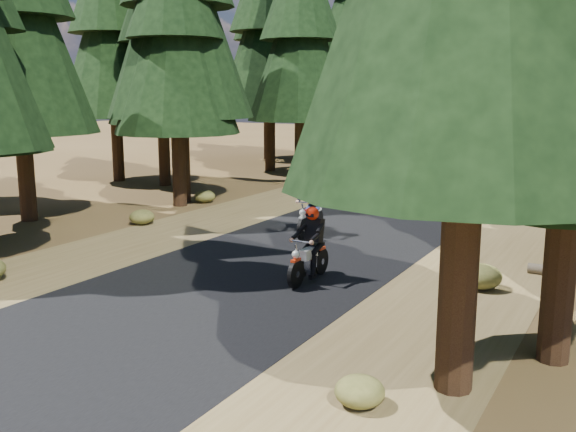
% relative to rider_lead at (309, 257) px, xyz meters
% --- Properties ---
extents(ground, '(120.00, 120.00, 0.00)m').
position_rel_rider_lead_xyz_m(ground, '(-1.40, 0.04, -0.56)').
color(ground, '#4C371B').
rests_on(ground, ground).
extents(road, '(6.00, 100.00, 0.01)m').
position_rel_rider_lead_xyz_m(road, '(-1.40, 5.04, -0.56)').
color(road, black).
rests_on(road, ground).
extents(shoulder_l, '(3.20, 100.00, 0.01)m').
position_rel_rider_lead_xyz_m(shoulder_l, '(-6.00, 5.04, -0.56)').
color(shoulder_l, brown).
rests_on(shoulder_l, ground).
extents(shoulder_r, '(3.20, 100.00, 0.01)m').
position_rel_rider_lead_xyz_m(shoulder_r, '(3.20, 5.04, -0.56)').
color(shoulder_r, brown).
rests_on(shoulder_r, ground).
extents(pine_forest, '(34.59, 55.08, 16.32)m').
position_rel_rider_lead_xyz_m(pine_forest, '(-1.42, 21.08, 7.33)').
color(pine_forest, black).
rests_on(pine_forest, ground).
extents(understory_shrubs, '(15.86, 31.59, 0.64)m').
position_rel_rider_lead_xyz_m(understory_shrubs, '(-0.67, 7.37, -0.29)').
color(understory_shrubs, '#474C1E').
rests_on(understory_shrubs, ground).
extents(rider_lead, '(0.57, 1.87, 1.67)m').
position_rel_rider_lead_xyz_m(rider_lead, '(0.00, 0.00, 0.00)').
color(rider_lead, silver).
rests_on(rider_lead, road).
extents(rider_follow, '(0.83, 2.05, 1.78)m').
position_rel_rider_lead_xyz_m(rider_follow, '(-2.09, 4.10, 0.04)').
color(rider_follow, maroon).
rests_on(rider_follow, road).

